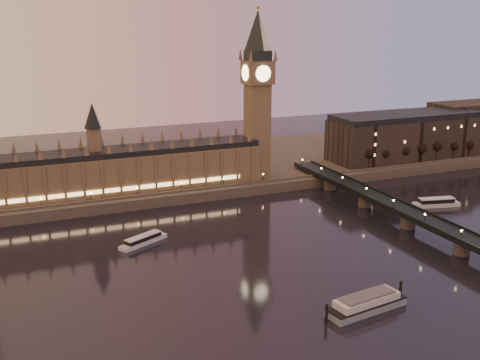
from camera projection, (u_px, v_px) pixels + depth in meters
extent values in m
plane|color=black|center=(259.00, 271.00, 254.56)|extent=(700.00, 700.00, 0.00)
cube|color=#423D35|center=(198.00, 168.00, 411.47)|extent=(560.00, 130.00, 6.00)
cube|color=brown|center=(107.00, 174.00, 342.35)|extent=(180.00, 26.00, 22.00)
cube|color=black|center=(106.00, 153.00, 339.00)|extent=(180.00, 22.00, 3.20)
cube|color=#FFCC7F|center=(112.00, 190.00, 331.97)|extent=(153.00, 0.25, 2.20)
cube|color=brown|center=(257.00, 131.00, 372.93)|extent=(13.00, 13.00, 58.00)
cube|color=brown|center=(258.00, 72.00, 363.34)|extent=(16.00, 16.00, 14.00)
cylinder|color=#FFEAA5|center=(263.00, 74.00, 356.08)|extent=(9.60, 0.35, 9.60)
cylinder|color=#FFEAA5|center=(245.00, 73.00, 360.26)|extent=(0.35, 9.60, 9.60)
cube|color=black|center=(258.00, 55.00, 360.68)|extent=(13.00, 13.00, 6.00)
cone|color=black|center=(258.00, 30.00, 356.69)|extent=(17.68, 17.68, 24.00)
sphere|color=gold|center=(258.00, 7.00, 353.22)|extent=(2.00, 2.00, 2.00)
cube|color=black|center=(434.00, 224.00, 287.05)|extent=(13.00, 260.00, 2.00)
cube|color=black|center=(424.00, 223.00, 284.27)|extent=(0.60, 260.00, 1.00)
cube|color=black|center=(445.00, 220.00, 289.02)|extent=(0.60, 260.00, 1.00)
cube|color=black|center=(404.00, 138.00, 426.65)|extent=(110.00, 36.00, 28.00)
cube|color=black|center=(406.00, 116.00, 422.39)|extent=(108.00, 34.00, 4.00)
cube|color=black|center=(469.00, 124.00, 462.84)|extent=(60.00, 30.00, 34.00)
cylinder|color=black|center=(368.00, 162.00, 397.36)|extent=(0.70, 0.70, 8.62)
sphere|color=black|center=(369.00, 156.00, 396.16)|extent=(5.75, 5.75, 5.75)
cylinder|color=black|center=(387.00, 160.00, 402.78)|extent=(0.70, 0.70, 8.62)
sphere|color=black|center=(387.00, 154.00, 401.58)|extent=(5.75, 5.75, 5.75)
cylinder|color=black|center=(404.00, 158.00, 408.20)|extent=(0.70, 0.70, 8.62)
sphere|color=black|center=(405.00, 152.00, 407.00)|extent=(5.75, 5.75, 5.75)
cylinder|color=black|center=(421.00, 157.00, 413.62)|extent=(0.70, 0.70, 8.62)
sphere|color=black|center=(422.00, 150.00, 412.42)|extent=(5.75, 5.75, 5.75)
cylinder|color=black|center=(438.00, 155.00, 419.04)|extent=(0.70, 0.70, 8.62)
sphere|color=black|center=(438.00, 148.00, 417.84)|extent=(5.75, 5.75, 5.75)
cylinder|color=black|center=(454.00, 153.00, 424.46)|extent=(0.70, 0.70, 8.62)
sphere|color=black|center=(455.00, 147.00, 423.26)|extent=(5.75, 5.75, 5.75)
cylinder|color=black|center=(470.00, 151.00, 429.88)|extent=(0.70, 0.70, 8.62)
sphere|color=black|center=(470.00, 145.00, 428.68)|extent=(5.75, 5.75, 5.75)
cube|color=silver|center=(143.00, 242.00, 284.43)|extent=(25.52, 17.03, 1.90)
cube|color=black|center=(143.00, 238.00, 283.93)|extent=(19.10, 13.00, 1.90)
cube|color=silver|center=(143.00, 236.00, 283.63)|extent=(19.66, 13.44, 0.35)
cube|color=silver|center=(436.00, 204.00, 339.83)|extent=(27.37, 12.47, 2.25)
cube|color=black|center=(437.00, 201.00, 339.24)|extent=(20.37, 9.74, 2.25)
cube|color=silver|center=(437.00, 198.00, 338.88)|extent=(20.95, 10.12, 0.41)
cube|color=gray|center=(366.00, 307.00, 220.15)|extent=(33.21, 13.72, 2.62)
cube|color=black|center=(366.00, 303.00, 219.74)|extent=(33.21, 13.72, 0.50)
cube|color=silver|center=(367.00, 299.00, 219.32)|extent=(27.09, 11.83, 2.62)
cube|color=#595B5E|center=(367.00, 295.00, 218.88)|extent=(22.95, 10.24, 0.70)
cylinder|color=black|center=(327.00, 313.00, 211.36)|extent=(1.11, 1.11, 6.85)
cylinder|color=black|center=(400.00, 289.00, 229.60)|extent=(1.11, 1.11, 6.85)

